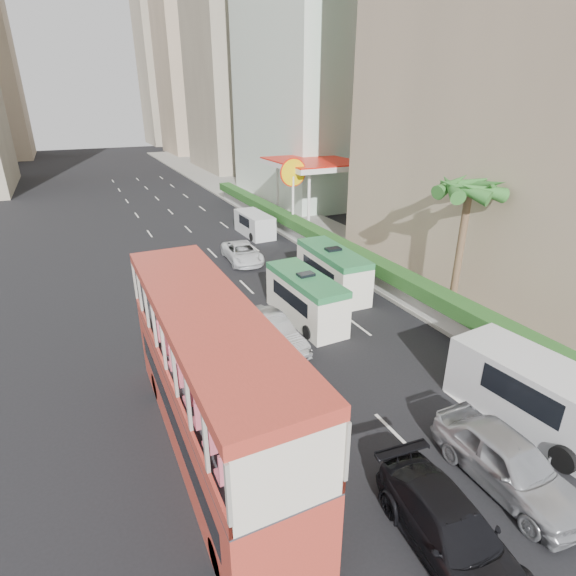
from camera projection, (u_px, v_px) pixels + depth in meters
ground_plane at (370, 397)px, 16.80m from camera, size 200.00×200.00×0.00m
double_decker_bus at (210, 381)px, 13.42m from camera, size 2.50×11.00×5.06m
car_silver_lane_a at (270, 346)px, 20.24m from camera, size 2.09×4.61×1.47m
car_silver_lane_b at (503, 483)px, 13.08m from camera, size 1.99×4.75×1.61m
car_black at (447, 550)px, 11.14m from camera, size 2.39×4.91×1.38m
van_asset at (243, 261)px, 30.74m from camera, size 2.35×4.59×1.24m
minibus_near at (305, 298)px, 22.24m from camera, size 1.94×5.41×2.38m
minibus_far at (332, 271)px, 25.52m from camera, size 2.08×5.68×2.49m
panel_van_near at (538, 395)px, 15.04m from camera, size 2.79×5.92×2.30m
panel_van_far at (255, 224)px, 36.28m from camera, size 1.90×4.52×1.79m
sidewalk at (292, 219)px, 41.08m from camera, size 6.00×120.00×0.18m
kerb_wall at (326, 251)px, 30.61m from camera, size 0.30×44.00×1.00m
hedge at (327, 239)px, 30.28m from camera, size 1.10×44.00×0.70m
palm_tree at (460, 252)px, 21.89m from camera, size 0.36×0.36×6.40m
shell_station at (313, 193)px, 38.78m from camera, size 6.50×8.00×5.50m
tower_far_a at (196, 29)px, 82.98m from camera, size 14.00×14.00×44.00m
tower_far_b at (171, 51)px, 102.01m from camera, size 14.00×14.00×40.00m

